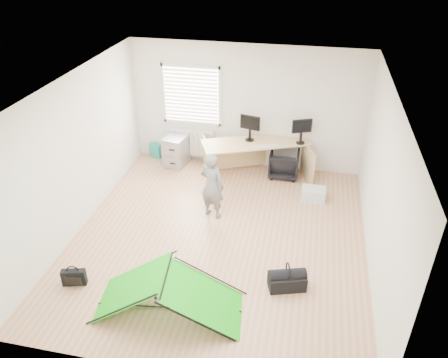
% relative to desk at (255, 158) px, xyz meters
% --- Properties ---
extents(ground, '(5.50, 5.50, 0.00)m').
position_rel_desk_xyz_m(ground, '(-0.28, -2.34, -0.38)').
color(ground, tan).
rests_on(ground, ground).
extents(back_wall, '(5.00, 0.02, 2.70)m').
position_rel_desk_xyz_m(back_wall, '(-0.28, 0.41, 0.97)').
color(back_wall, silver).
rests_on(back_wall, ground).
extents(window, '(1.20, 0.06, 1.20)m').
position_rel_desk_xyz_m(window, '(-1.48, 0.37, 1.17)').
color(window, silver).
rests_on(window, back_wall).
extents(radiator, '(1.00, 0.12, 0.60)m').
position_rel_desk_xyz_m(radiator, '(-1.48, 0.33, 0.07)').
color(radiator, silver).
rests_on(radiator, back_wall).
extents(desk, '(2.35, 1.56, 0.77)m').
position_rel_desk_xyz_m(desk, '(0.00, 0.00, 0.00)').
color(desk, tan).
rests_on(desk, ground).
extents(filing_cabinet, '(0.53, 0.65, 0.68)m').
position_rel_desk_xyz_m(filing_cabinet, '(-1.79, 0.07, -0.04)').
color(filing_cabinet, gray).
rests_on(filing_cabinet, ground).
extents(monitor_left, '(0.44, 0.20, 0.41)m').
position_rel_desk_xyz_m(monitor_left, '(-0.14, 0.04, 0.59)').
color(monitor_left, black).
rests_on(monitor_left, desk).
extents(monitor_right, '(0.42, 0.24, 0.40)m').
position_rel_desk_xyz_m(monitor_right, '(0.92, 0.12, 0.58)').
color(monitor_right, black).
rests_on(monitor_right, desk).
extents(keyboard, '(0.50, 0.30, 0.02)m').
position_rel_desk_xyz_m(keyboard, '(0.27, -0.18, 0.40)').
color(keyboard, beige).
rests_on(keyboard, desk).
extents(thermos, '(0.09, 0.09, 0.26)m').
position_rel_desk_xyz_m(thermos, '(0.91, 0.18, 0.52)').
color(thermos, '#B06265').
rests_on(thermos, desk).
extents(office_chair, '(0.62, 0.64, 0.58)m').
position_rel_desk_xyz_m(office_chair, '(0.62, 0.04, -0.10)').
color(office_chair, black).
rests_on(office_chair, ground).
extents(person, '(0.55, 0.44, 1.30)m').
position_rel_desk_xyz_m(person, '(-0.55, -1.72, 0.27)').
color(person, slate).
rests_on(person, ground).
extents(kite, '(2.18, 1.17, 0.65)m').
position_rel_desk_xyz_m(kite, '(-0.63, -4.09, -0.06)').
color(kite, '#16BB11').
rests_on(kite, ground).
extents(storage_crate, '(0.46, 0.32, 0.26)m').
position_rel_desk_xyz_m(storage_crate, '(1.28, -0.80, -0.26)').
color(storage_crate, silver).
rests_on(storage_crate, ground).
extents(tote_bag, '(0.31, 0.20, 0.33)m').
position_rel_desk_xyz_m(tote_bag, '(-2.38, 0.30, -0.22)').
color(tote_bag, teal).
rests_on(tote_bag, ground).
extents(laptop_bag, '(0.37, 0.20, 0.27)m').
position_rel_desk_xyz_m(laptop_bag, '(-2.19, -3.92, -0.25)').
color(laptop_bag, black).
rests_on(laptop_bag, ground).
extents(white_box, '(0.12, 0.12, 0.09)m').
position_rel_desk_xyz_m(white_box, '(-0.78, -3.17, -0.34)').
color(white_box, silver).
rests_on(white_box, ground).
extents(duffel_bag, '(0.61, 0.43, 0.24)m').
position_rel_desk_xyz_m(duffel_bag, '(0.97, -3.33, -0.26)').
color(duffel_bag, black).
rests_on(duffel_bag, ground).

